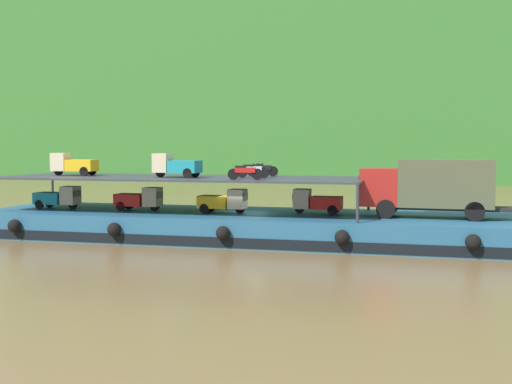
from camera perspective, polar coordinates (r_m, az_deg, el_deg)
ground_plane at (r=37.42m, az=-1.05°, el=-4.11°), size 400.00×400.00×0.00m
hillside_far_bank at (r=111.01m, az=9.39°, el=11.53°), size 115.48×39.56×35.26m
cargo_barge at (r=37.29m, az=-1.06°, el=-2.98°), size 30.48×8.27×1.50m
covered_lorry at (r=35.68m, az=15.00°, el=0.51°), size 7.91×2.51×3.10m
cargo_rack at (r=38.28m, az=-6.54°, el=1.22°), size 21.28×6.88×2.00m
mini_truck_lower_stern at (r=41.38m, az=-16.91°, el=-0.45°), size 2.76×1.24×1.38m
mini_truck_lower_aft at (r=39.04m, az=-10.15°, el=-0.60°), size 2.77×1.24×1.38m
mini_truck_lower_mid at (r=37.02m, az=-2.86°, el=-0.79°), size 2.77×1.26×1.38m
mini_truck_lower_fore at (r=36.80m, az=5.34°, el=-0.83°), size 2.75×1.21×1.38m
mini_truck_upper_stern at (r=41.41m, az=-15.69°, el=2.35°), size 2.79×1.30×1.38m
mini_truck_upper_mid at (r=37.72m, az=-7.02°, el=2.32°), size 2.79×1.30×1.38m
motorcycle_upper_port at (r=34.91m, az=-0.98°, el=1.79°), size 1.90×0.55×0.87m
motorcycle_upper_centre at (r=36.94m, az=-0.30°, el=1.91°), size 1.90×0.55×0.87m
motorcycle_upper_stbd at (r=38.92m, az=0.52°, el=2.02°), size 1.90×0.55×0.87m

